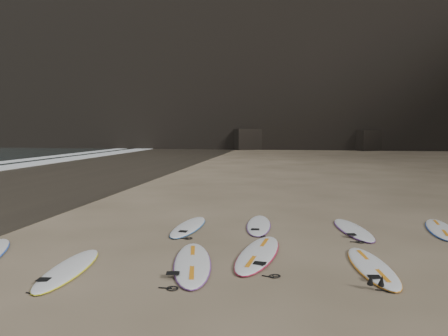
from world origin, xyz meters
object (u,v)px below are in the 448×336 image
object	(u,v)px
surfboard_1	(192,262)
surfboard_6	(259,225)
surfboard_8	(441,229)
surfboard_3	(372,266)
surfboard_5	(189,226)
surfboard_7	(353,229)
surfboard_0	(69,268)
surfboard_2	(258,253)

from	to	relation	value
surfboard_1	surfboard_6	distance (m)	3.52
surfboard_1	surfboard_8	distance (m)	6.53
surfboard_3	surfboard_5	bearing A→B (deg)	140.12
surfboard_3	surfboard_7	world-z (taller)	same
surfboard_5	surfboard_0	bearing A→B (deg)	-107.56
surfboard_8	surfboard_0	bearing A→B (deg)	-142.34
surfboard_7	surfboard_8	xyz separation A→B (m)	(2.14, 0.40, -0.00)
surfboard_2	surfboard_6	bearing A→B (deg)	100.91
surfboard_1	surfboard_3	xyz separation A→B (m)	(3.23, 0.30, -0.00)
surfboard_1	surfboard_3	size ratio (longest dim) A/B	1.10
surfboard_5	surfboard_8	distance (m)	6.25
surfboard_2	surfboard_5	xyz separation A→B (m)	(-1.92, 2.12, -0.01)
surfboard_3	surfboard_5	distance (m)	4.78
surfboard_1	surfboard_2	distance (m)	1.40
surfboard_0	surfboard_5	world-z (taller)	same
surfboard_3	surfboard_7	distance (m)	2.93
surfboard_3	surfboard_8	distance (m)	3.99
surfboard_1	surfboard_2	xyz separation A→B (m)	(1.15, 0.80, 0.00)
surfboard_0	surfboard_3	world-z (taller)	same
surfboard_5	surfboard_8	bearing A→B (deg)	9.11
surfboard_0	surfboard_5	bearing A→B (deg)	64.55
surfboard_3	surfboard_7	size ratio (longest dim) A/B	1.00
surfboard_5	surfboard_6	world-z (taller)	same
surfboard_3	surfboard_6	size ratio (longest dim) A/B	1.02
surfboard_5	surfboard_8	size ratio (longest dim) A/B	1.00
surfboard_3	surfboard_6	world-z (taller)	surfboard_3
surfboard_8	surfboard_5	bearing A→B (deg)	-165.50
surfboard_5	surfboard_7	world-z (taller)	surfboard_7
surfboard_1	surfboard_5	world-z (taller)	surfboard_1
surfboard_1	surfboard_2	size ratio (longest dim) A/B	0.98
surfboard_0	surfboard_2	distance (m)	3.55
surfboard_6	surfboard_8	xyz separation A→B (m)	(4.47, 0.24, 0.00)
surfboard_6	surfboard_2	bearing A→B (deg)	-88.48
surfboard_6	surfboard_8	distance (m)	4.48
surfboard_6	surfboard_8	size ratio (longest dim) A/B	0.99
surfboard_0	surfboard_7	size ratio (longest dim) A/B	0.99
surfboard_3	surfboard_5	world-z (taller)	surfboard_3
surfboard_0	surfboard_1	bearing A→B (deg)	12.26
surfboard_5	surfboard_7	bearing A→B (deg)	7.00
surfboard_3	surfboard_5	size ratio (longest dim) A/B	1.01
surfboard_1	surfboard_8	world-z (taller)	surfboard_1
surfboard_2	surfboard_8	world-z (taller)	surfboard_2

